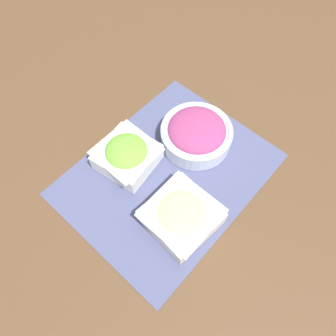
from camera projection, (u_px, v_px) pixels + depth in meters
ground_plane at (168, 174)px, 0.84m from camera, size 3.00×3.00×0.00m
placemat at (168, 174)px, 0.83m from camera, size 0.51×0.40×0.00m
cucumber_bowl at (181, 216)px, 0.75m from camera, size 0.16×0.16×0.06m
lettuce_bowl at (127, 155)px, 0.82m from camera, size 0.15×0.15×0.08m
onion_bowl at (196, 133)px, 0.85m from camera, size 0.19×0.19×0.07m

